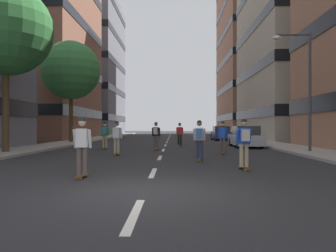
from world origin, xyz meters
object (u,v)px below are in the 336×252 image
street_tree_near (6,30)px  skater_4 (82,144)px  skater_5 (244,140)px  skater_0 (223,136)px  streetlamp_right (303,78)px  skater_7 (180,133)px  street_tree_mid (71,70)px  skater_2 (117,136)px  skater_3 (105,134)px  skater_6 (199,138)px  parked_car_near (245,137)px  skater_1 (156,134)px  parked_car_mid (221,134)px

street_tree_near → skater_4: (6.41, -7.95, -5.75)m
skater_5 → skater_0: bearing=88.2°
streetlamp_right → skater_7: 10.03m
street_tree_mid → skater_4: size_ratio=4.99×
skater_0 → skater_7: size_ratio=1.00×
streetlamp_right → street_tree_near: bearing=-177.9°
street_tree_mid → skater_0: street_tree_mid is taller
street_tree_near → skater_2: size_ratio=5.12×
skater_3 → skater_6: size_ratio=1.00×
skater_6 → skater_7: (-0.67, 10.56, -0.03)m
skater_4 → skater_6: same height
skater_4 → skater_6: size_ratio=1.00×
skater_3 → skater_5: bearing=-54.9°
skater_2 → skater_5: size_ratio=1.00×
skater_3 → skater_2: bearing=-70.4°
skater_0 → parked_car_near: bearing=66.6°
skater_4 → skater_5: bearing=20.0°
skater_7 → skater_4: bearing=-101.6°
skater_1 → skater_2: bearing=-115.3°
streetlamp_right → skater_1: streetlamp_right is taller
skater_0 → skater_6: (-1.54, -3.50, 0.03)m
street_tree_mid → skater_4: 20.88m
skater_6 → streetlamp_right: bearing=32.1°
skater_2 → streetlamp_right: bearing=6.5°
skater_2 → skater_7: same height
parked_car_mid → skater_3: (-9.71, -14.32, 0.32)m
skater_2 → skater_4: (0.27, -7.38, 0.00)m
street_tree_mid → skater_3: 10.12m
streetlamp_right → skater_3: (-11.67, 3.32, -3.12)m
street_tree_mid → streetlamp_right: size_ratio=1.37×
parked_car_near → skater_7: bearing=164.4°
parked_car_mid → streetlamp_right: 18.09m
street_tree_mid → skater_3: street_tree_mid is taller
parked_car_near → skater_0: bearing=-113.4°
streetlamp_right → skater_3: size_ratio=3.65×
skater_3 → skater_5: (7.01, -9.99, 0.00)m
skater_3 → skater_6: 9.08m
skater_5 → skater_6: bearing=114.7°
parked_car_mid → streetlamp_right: (1.97, -17.65, 3.44)m
skater_5 → skater_7: same height
street_tree_mid → skater_7: bearing=-21.6°
parked_car_mid → street_tree_near: bearing=-128.0°
skater_3 → skater_4: bearing=-81.1°
parked_car_mid → skater_4: skater_4 is taller
skater_6 → skater_7: 10.59m
parked_car_mid → streetlamp_right: streetlamp_right is taller
skater_1 → skater_4: (-1.55, -11.23, -0.03)m
skater_1 → skater_2: size_ratio=1.00×
skater_6 → skater_2: bearing=147.4°
skater_2 → skater_4: same height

